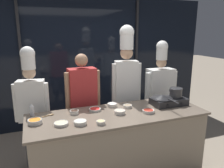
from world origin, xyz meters
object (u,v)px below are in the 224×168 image
object	(u,v)px
person_guest	(83,97)
prep_bowl_carrots	(35,121)
stock_pot	(176,92)
prep_bowl_noodles	(61,124)
prep_bowl_soy_glaze	(74,112)
prep_bowl_chili_flakes	(148,111)
portable_stove	(169,101)
serving_spoon_slotted	(48,115)
chef_head	(32,99)
chef_line	(160,87)
prep_bowl_ginger	(101,122)
prep_bowl_rice	(112,105)
squeeze_bottle_clear	(32,110)
prep_bowl_chicken	(120,112)
frying_pan	(162,97)
prep_bowl_mushrooms	(128,106)
prep_bowl_bell_pepper	(95,109)
prep_bowl_bean_sprouts	(80,122)
chef_sous	(126,76)

from	to	relation	value
person_guest	prep_bowl_carrots	bearing A→B (deg)	34.58
stock_pot	prep_bowl_noodles	size ratio (longest dim) A/B	1.26
prep_bowl_soy_glaze	prep_bowl_chili_flakes	bearing A→B (deg)	-17.70
portable_stove	serving_spoon_slotted	size ratio (longest dim) A/B	2.24
chef_head	chef_line	bearing A→B (deg)	-167.32
prep_bowl_ginger	prep_bowl_rice	distance (m)	0.63
prep_bowl_ginger	serving_spoon_slotted	bearing A→B (deg)	138.98
squeeze_bottle_clear	prep_bowl_noodles	distance (m)	0.54
squeeze_bottle_clear	prep_bowl_carrots	bearing A→B (deg)	-84.42
prep_bowl_soy_glaze	person_guest	xyz separation A→B (m)	(0.21, 0.42, 0.07)
portable_stove	prep_bowl_carrots	bearing A→B (deg)	-179.04
stock_pot	serving_spoon_slotted	bearing A→B (deg)	174.74
prep_bowl_chili_flakes	portable_stove	bearing A→B (deg)	22.46
prep_bowl_chicken	prep_bowl_soy_glaze	world-z (taller)	same
frying_pan	chef_head	distance (m)	1.90
prep_bowl_chicken	chef_head	xyz separation A→B (m)	(-1.09, 0.65, 0.11)
prep_bowl_mushrooms	serving_spoon_slotted	bearing A→B (deg)	175.86
prep_bowl_mushrooms	person_guest	size ratio (longest dim) A/B	0.08
squeeze_bottle_clear	prep_bowl_bell_pepper	bearing A→B (deg)	-7.73
squeeze_bottle_clear	person_guest	distance (m)	0.80
prep_bowl_ginger	chef_head	world-z (taller)	chef_head
portable_stove	prep_bowl_bell_pepper	xyz separation A→B (m)	(-1.11, 0.14, -0.03)
prep_bowl_bean_sprouts	prep_bowl_rice	world-z (taller)	same
frying_pan	prep_bowl_rice	size ratio (longest dim) A/B	3.97
prep_bowl_soy_glaze	serving_spoon_slotted	xyz separation A→B (m)	(-0.33, 0.05, -0.02)
frying_pan	prep_bowl_carrots	xyz separation A→B (m)	(-1.79, -0.03, -0.10)
portable_stove	prep_bowl_rice	world-z (taller)	portable_stove
frying_pan	prep_bowl_chili_flakes	xyz separation A→B (m)	(-0.33, -0.18, -0.11)
prep_bowl_ginger	person_guest	world-z (taller)	person_guest
prep_bowl_soy_glaze	chef_sous	world-z (taller)	chef_sous
prep_bowl_carrots	prep_bowl_chili_flakes	bearing A→B (deg)	-6.08
frying_pan	prep_bowl_rice	xyz separation A→B (m)	(-0.71, 0.22, -0.11)
prep_bowl_noodles	prep_bowl_rice	xyz separation A→B (m)	(0.79, 0.39, 0.01)
chef_head	person_guest	distance (m)	0.74
prep_bowl_noodles	chef_sous	size ratio (longest dim) A/B	0.08
squeeze_bottle_clear	chef_head	world-z (taller)	chef_head
serving_spoon_slotted	prep_bowl_mushrooms	bearing A→B (deg)	-4.14
prep_bowl_bell_pepper	chef_sous	xyz separation A→B (m)	(0.66, 0.42, 0.34)
prep_bowl_soy_glaze	chef_line	distance (m)	1.73
prep_bowl_carrots	prep_bowl_mushrooms	world-z (taller)	prep_bowl_carrots
frying_pan	prep_bowl_soy_glaze	world-z (taller)	frying_pan
chef_head	chef_line	xyz separation A→B (m)	(2.18, 0.07, -0.04)
serving_spoon_slotted	prep_bowl_bean_sprouts	bearing A→B (deg)	-51.21
stock_pot	prep_bowl_soy_glaze	bearing A→B (deg)	175.60
serving_spoon_slotted	frying_pan	bearing A→B (deg)	-6.17
prep_bowl_chili_flakes	chef_line	size ratio (longest dim) A/B	0.09
prep_bowl_soy_glaze	chef_head	world-z (taller)	chef_head
squeeze_bottle_clear	prep_bowl_mushrooms	xyz separation A→B (m)	(1.30, -0.16, -0.05)
prep_bowl_noodles	prep_bowl_rice	bearing A→B (deg)	26.50
serving_spoon_slotted	person_guest	distance (m)	0.66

